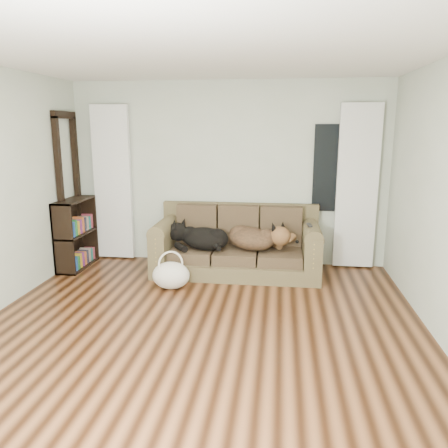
# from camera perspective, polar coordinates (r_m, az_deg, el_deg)

# --- Properties ---
(floor) EXTENTS (5.00, 5.00, 0.00)m
(floor) POSITION_cam_1_polar(r_m,az_deg,el_deg) (4.28, -3.74, -14.75)
(floor) COLOR black
(floor) RESTS_ON ground
(ceiling) EXTENTS (5.00, 5.00, 0.00)m
(ceiling) POSITION_cam_1_polar(r_m,az_deg,el_deg) (3.85, -4.34, 22.07)
(ceiling) COLOR white
(ceiling) RESTS_ON ground
(wall_back) EXTENTS (4.50, 0.04, 2.60)m
(wall_back) POSITION_cam_1_polar(r_m,az_deg,el_deg) (6.31, 0.50, 6.56)
(wall_back) COLOR #B7BFAF
(wall_back) RESTS_ON ground
(curtain_left) EXTENTS (0.55, 0.08, 2.25)m
(curtain_left) POSITION_cam_1_polar(r_m,az_deg,el_deg) (6.67, -14.31, 5.20)
(curtain_left) COLOR white
(curtain_left) RESTS_ON ground
(curtain_right) EXTENTS (0.55, 0.08, 2.25)m
(curtain_right) POSITION_cam_1_polar(r_m,az_deg,el_deg) (6.29, 16.97, 4.61)
(curtain_right) COLOR white
(curtain_right) RESTS_ON ground
(window_pane) EXTENTS (0.50, 0.03, 1.20)m
(window_pane) POSITION_cam_1_polar(r_m,az_deg,el_deg) (6.26, 13.86, 7.07)
(window_pane) COLOR black
(window_pane) RESTS_ON wall_back
(door_casing) EXTENTS (0.07, 0.60, 2.10)m
(door_casing) POSITION_cam_1_polar(r_m,az_deg,el_deg) (6.55, -19.53, 3.86)
(door_casing) COLOR black
(door_casing) RESTS_ON ground
(sofa) EXTENTS (2.22, 0.96, 0.91)m
(sofa) POSITION_cam_1_polar(r_m,az_deg,el_deg) (5.92, 1.67, -2.21)
(sofa) COLOR #424026
(sofa) RESTS_ON floor
(dog_black_lab) EXTENTS (0.85, 0.76, 0.30)m
(dog_black_lab) POSITION_cam_1_polar(r_m,az_deg,el_deg) (5.90, -2.95, -1.97)
(dog_black_lab) COLOR black
(dog_black_lab) RESTS_ON sofa
(dog_shepherd) EXTENTS (0.89, 0.85, 0.32)m
(dog_shepherd) POSITION_cam_1_polar(r_m,az_deg,el_deg) (5.87, 4.02, -1.97)
(dog_shepherd) COLOR black
(dog_shepherd) RESTS_ON sofa
(tv_remote) EXTENTS (0.07, 0.17, 0.02)m
(tv_remote) POSITION_cam_1_polar(r_m,az_deg,el_deg) (5.71, 11.08, -0.12)
(tv_remote) COLOR black
(tv_remote) RESTS_ON sofa
(tote_bag) EXTENTS (0.53, 0.45, 0.34)m
(tote_bag) POSITION_cam_1_polar(r_m,az_deg,el_deg) (5.46, -6.93, -6.77)
(tote_bag) COLOR silver
(tote_bag) RESTS_ON floor
(bookshelf) EXTENTS (0.37, 0.81, 0.98)m
(bookshelf) POSITION_cam_1_polar(r_m,az_deg,el_deg) (6.50, -18.78, -1.10)
(bookshelf) COLOR black
(bookshelf) RESTS_ON floor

